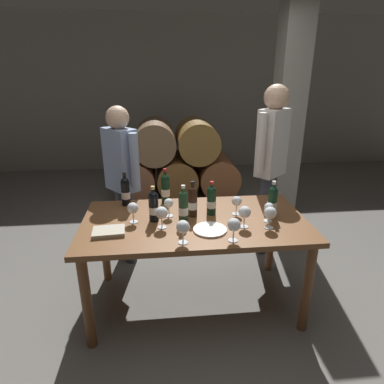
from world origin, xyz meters
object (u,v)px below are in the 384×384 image
Objects in this scene: wine_bottle_4 at (211,200)px; wine_glass_3 at (133,209)px; wine_glass_4 at (234,225)px; wine_glass_7 at (183,227)px; wine_bottle_6 at (273,202)px; wine_glass_8 at (245,213)px; wine_bottle_5 at (193,201)px; tasting_notebook at (109,232)px; wine_bottle_3 at (126,191)px; taster_seated_left at (122,174)px; wine_bottle_0 at (183,206)px; wine_bottle_1 at (165,188)px; wine_glass_2 at (269,208)px; wine_glass_5 at (162,213)px; wine_bottle_2 at (154,206)px; serving_plate at (210,230)px; wine_glass_0 at (237,202)px; sommelier_presenting at (271,156)px; dining_table at (195,230)px; wine_glass_1 at (270,213)px; wine_glass_6 at (169,204)px.

wine_bottle_4 is 1.72× the size of wine_glass_3.
wine_glass_4 reaches higher than wine_glass_7.
wine_bottle_6 is 0.52m from wine_glass_4.
wine_glass_8 is at bearing 22.19° from wine_glass_7.
wine_bottle_5 is 1.29× the size of tasting_notebook.
tasting_notebook is (-0.08, -0.50, -0.11)m from wine_bottle_3.
taster_seated_left reaches higher than wine_bottle_4.
wine_bottle_0 is 0.41m from wine_bottle_1.
wine_glass_5 is (-0.80, -0.02, 0.01)m from wine_glass_2.
wine_bottle_1 is 0.36m from wine_bottle_2.
wine_glass_7 is at bearing -157.81° from wine_glass_8.
serving_plate is at bearing -100.87° from wine_bottle_4.
sommelier_presenting is (0.50, 0.69, 0.18)m from wine_glass_0.
wine_bottle_6 is at bearing -17.01° from wine_bottle_3.
wine_glass_4 is (-0.33, -0.27, 0.01)m from wine_glass_2.
wine_bottle_1 is at bearing 55.27° from wine_glass_3.
wine_glass_2 is at bearing 1.73° from wine_glass_5.
wine_bottle_2 reaches higher than wine_glass_2.
wine_bottle_3 reaches higher than wine_bottle_2.
dining_table is 10.36× the size of wine_glass_1.
wine_bottle_0 reaches higher than wine_bottle_5.
wine_bottle_0 reaches higher than wine_glass_1.
wine_bottle_3 is at bearing 125.47° from wine_bottle_2.
wine_bottle_1 is 0.71m from wine_glass_7.
wine_glass_6 is at bearing -86.35° from wine_bottle_1.
wine_bottle_2 is 0.67m from wine_glass_8.
wine_bottle_0 is 0.32m from wine_glass_7.
wine_glass_2 is 0.71m from wine_glass_7.
sommelier_presenting is 1.45m from taster_seated_left.
wine_glass_7 reaches higher than tasting_notebook.
wine_glass_4 is (-0.12, -0.41, 0.01)m from wine_glass_0.
wine_glass_7 is (0.13, -0.24, -0.00)m from wine_glass_5.
wine_bottle_6 is 1.06m from wine_glass_3.
wine_bottle_3 is 1.20m from wine_bottle_6.
wine_glass_0 reaches higher than serving_plate.
wine_glass_2 is 0.90m from sommelier_presenting.
wine_bottle_6 reaches higher than wine_glass_1.
wine_bottle_0 is 1.85× the size of wine_glass_3.
wine_bottle_0 is at bearing 25.71° from wine_glass_5.
sommelier_presenting is (0.75, 0.94, 0.28)m from serving_plate.
wine_glass_3 is (-0.37, 0.03, -0.02)m from wine_bottle_0.
wine_bottle_0 is 1.33× the size of tasting_notebook.
wine_bottle_4 is at bearing 100.04° from wine_glass_4.
wine_bottle_2 reaches higher than serving_plate.
wine_glass_1 is at bearing -108.44° from sommelier_presenting.
wine_bottle_2 is at bearing -54.53° from wine_bottle_3.
wine_glass_0 is at bearing -1.38° from wine_bottle_5.
wine_glass_8 is at bearing 7.02° from serving_plate.
wine_glass_4 is at bearing -122.54° from wine_glass_8.
wine_glass_4 is at bearing -17.23° from tasting_notebook.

